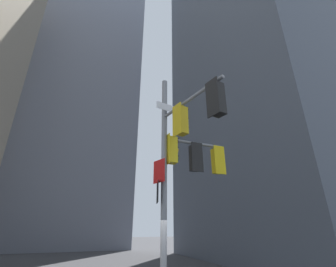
{
  "coord_description": "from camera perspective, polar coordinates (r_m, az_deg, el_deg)",
  "views": [
    {
      "loc": [
        -2.68,
        -7.5,
        2.26
      ],
      "look_at": [
        0.35,
        0.55,
        5.83
      ],
      "focal_mm": 24.45,
      "sensor_mm": 36.0,
      "label": 1
    }
  ],
  "objects": [
    {
      "name": "building_mid_block",
      "position": [
        40.69,
        -19.64,
        8.58
      ],
      "size": [
        14.67,
        14.67,
        44.76
      ],
      "primitive_type": "cube",
      "color": "slate",
      "rests_on": "ground"
    },
    {
      "name": "building_tower_right",
      "position": [
        27.83,
        24.47,
        13.8
      ],
      "size": [
        16.52,
        16.52,
        35.63
      ],
      "primitive_type": "cube",
      "color": "#4C5460",
      "rests_on": "ground"
    },
    {
      "name": "signal_pole_assembly",
      "position": [
        8.13,
        4.27,
        -4.75
      ],
      "size": [
        3.02,
        3.38,
        7.9
      ],
      "color": "gray",
      "rests_on": "ground"
    }
  ]
}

